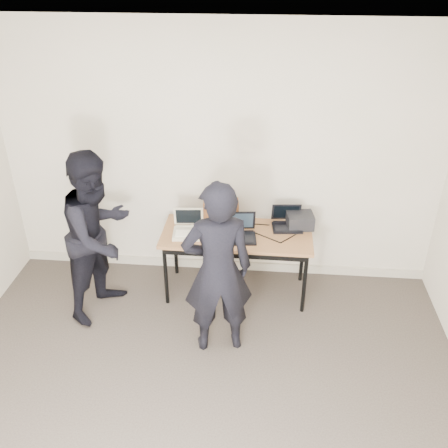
# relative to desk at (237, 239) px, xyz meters

# --- Properties ---
(room) EXTENTS (4.60, 4.60, 2.80)m
(room) POSITION_rel_desk_xyz_m (-0.21, -1.82, 0.69)
(room) COLOR #403831
(room) RESTS_ON ground
(desk) EXTENTS (1.51, 0.66, 0.72)m
(desk) POSITION_rel_desk_xyz_m (0.00, 0.00, 0.00)
(desk) COLOR brown
(desk) RESTS_ON ground
(laptop_beige) EXTENTS (0.32, 0.31, 0.24)m
(laptop_beige) POSITION_rel_desk_xyz_m (-0.48, -0.04, 0.11)
(laptop_beige) COLOR #B9B294
(laptop_beige) RESTS_ON desk
(laptop_center) EXTENTS (0.34, 0.33, 0.24)m
(laptop_center) POSITION_rel_desk_xyz_m (0.03, -0.05, 0.11)
(laptop_center) COLOR black
(laptop_center) RESTS_ON desk
(laptop_right) EXTENTS (0.32, 0.31, 0.22)m
(laptop_right) POSITION_rel_desk_xyz_m (0.50, 0.19, 0.11)
(laptop_right) COLOR black
(laptop_right) RESTS_ON desk
(leather_satchel) EXTENTS (0.38, 0.21, 0.25)m
(leather_satchel) POSITION_rel_desk_xyz_m (-0.18, 0.23, 0.19)
(leather_satchel) COLOR brown
(leather_satchel) RESTS_ON desk
(tissue) EXTENTS (0.15, 0.12, 0.08)m
(tissue) POSITION_rel_desk_xyz_m (-0.15, 0.23, 0.34)
(tissue) COLOR white
(tissue) RESTS_ON leather_satchel
(equipment_box) EXTENTS (0.29, 0.25, 0.15)m
(equipment_box) POSITION_rel_desk_xyz_m (0.63, 0.19, 0.13)
(equipment_box) COLOR black
(equipment_box) RESTS_ON desk
(power_brick) EXTENTS (0.10, 0.07, 0.03)m
(power_brick) POSITION_rel_desk_xyz_m (-0.22, -0.17, 0.08)
(power_brick) COLOR black
(power_brick) RESTS_ON desk
(cables) EXTENTS (1.15, 0.35, 0.01)m
(cables) POSITION_rel_desk_xyz_m (0.05, 0.01, 0.06)
(cables) COLOR black
(cables) RESTS_ON desk
(person_typist) EXTENTS (0.68, 0.52, 1.66)m
(person_typist) POSITION_rel_desk_xyz_m (-0.11, -0.80, 0.17)
(person_typist) COLOR black
(person_typist) RESTS_ON ground
(person_observer) EXTENTS (0.91, 1.00, 1.69)m
(person_observer) POSITION_rel_desk_xyz_m (-1.29, -0.34, 0.18)
(person_observer) COLOR black
(person_observer) RESTS_ON ground
(baseboard) EXTENTS (4.50, 0.03, 0.10)m
(baseboard) POSITION_rel_desk_xyz_m (-0.21, 0.41, -0.61)
(baseboard) COLOR #B4AB95
(baseboard) RESTS_ON ground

